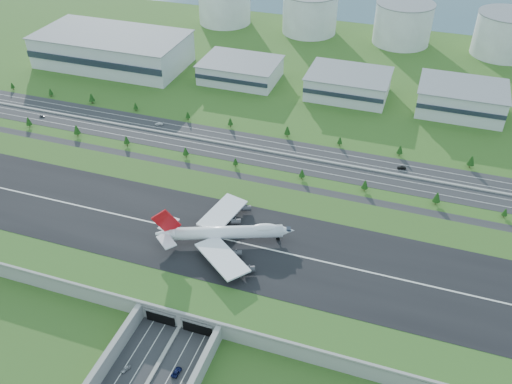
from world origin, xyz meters
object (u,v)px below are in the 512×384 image
(boeing_747, at_px, (225,232))
(car_2, at_px, (177,372))
(fuel_tank_a, at_px, (225,4))
(car_0, at_px, (126,369))
(car_5, at_px, (402,168))
(car_7, at_px, (159,124))
(car_4, at_px, (42,116))

(boeing_747, xyz_separation_m, car_2, (6.44, -69.80, -13.04))
(fuel_tank_a, bearing_deg, car_0, -74.23)
(boeing_747, height_order, car_5, boeing_747)
(car_2, xyz_separation_m, car_5, (66.64, 173.22, 0.10))
(boeing_747, relative_size, car_2, 11.95)
(car_2, distance_m, car_5, 185.60)
(car_2, height_order, car_7, car_7)
(car_0, xyz_separation_m, car_4, (-159.37, 163.48, -0.06))
(car_2, xyz_separation_m, car_4, (-178.91, 158.43, -0.09))
(car_0, relative_size, car_7, 0.71)
(car_2, distance_m, car_7, 199.56)
(fuel_tank_a, distance_m, car_4, 228.88)
(car_0, height_order, car_7, car_7)
(fuel_tank_a, xyz_separation_m, car_0, (109.07, -386.13, -16.67))
(fuel_tank_a, relative_size, car_2, 9.35)
(boeing_747, height_order, car_4, boeing_747)
(fuel_tank_a, distance_m, car_2, 402.54)
(car_0, height_order, car_4, car_0)
(fuel_tank_a, bearing_deg, car_7, -81.15)
(car_0, distance_m, car_5, 198.02)
(car_0, height_order, car_5, car_5)
(car_5, distance_m, car_7, 163.14)
(car_2, height_order, car_4, car_2)
(fuel_tank_a, bearing_deg, boeing_747, -68.57)
(car_2, bearing_deg, car_0, 18.58)
(fuel_tank_a, height_order, boeing_747, fuel_tank_a)
(fuel_tank_a, xyz_separation_m, car_5, (195.26, -207.86, -16.54))
(car_0, bearing_deg, car_5, 88.49)
(car_2, bearing_deg, boeing_747, -80.65)
(boeing_747, height_order, car_0, boeing_747)
(car_2, relative_size, car_7, 0.91)
(fuel_tank_a, height_order, car_7, fuel_tank_a)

